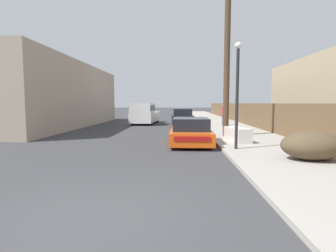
{
  "coord_description": "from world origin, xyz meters",
  "views": [
    {
      "loc": [
        1.46,
        -4.14,
        1.93
      ],
      "look_at": [
        0.87,
        10.42,
        0.65
      ],
      "focal_mm": 28.0,
      "sensor_mm": 36.0,
      "label": 1
    }
  ],
  "objects_px": {
    "brush_pile": "(312,145)",
    "pedestrian": "(224,114)",
    "street_lamp": "(237,87)",
    "car_parked_mid": "(182,117)",
    "discarded_fridge": "(238,135)",
    "pickup_truck": "(145,114)",
    "utility_pole": "(227,55)",
    "parked_sports_car_red": "(191,132)"
  },
  "relations": [
    {
      "from": "pickup_truck",
      "to": "brush_pile",
      "type": "distance_m",
      "value": 17.29
    },
    {
      "from": "parked_sports_car_red",
      "to": "brush_pile",
      "type": "distance_m",
      "value": 5.43
    },
    {
      "from": "discarded_fridge",
      "to": "utility_pole",
      "type": "height_order",
      "value": "utility_pole"
    },
    {
      "from": "parked_sports_car_red",
      "to": "brush_pile",
      "type": "height_order",
      "value": "parked_sports_car_red"
    },
    {
      "from": "parked_sports_car_red",
      "to": "brush_pile",
      "type": "relative_size",
      "value": 2.26
    },
    {
      "from": "parked_sports_car_red",
      "to": "pedestrian",
      "type": "height_order",
      "value": "pedestrian"
    },
    {
      "from": "parked_sports_car_red",
      "to": "street_lamp",
      "type": "relative_size",
      "value": 1.07
    },
    {
      "from": "brush_pile",
      "to": "pedestrian",
      "type": "distance_m",
      "value": 13.17
    },
    {
      "from": "parked_sports_car_red",
      "to": "brush_pile",
      "type": "bearing_deg",
      "value": -46.37
    },
    {
      "from": "pedestrian",
      "to": "car_parked_mid",
      "type": "bearing_deg",
      "value": 155.17
    },
    {
      "from": "street_lamp",
      "to": "car_parked_mid",
      "type": "bearing_deg",
      "value": 98.75
    },
    {
      "from": "discarded_fridge",
      "to": "brush_pile",
      "type": "xyz_separation_m",
      "value": [
        1.48,
        -3.94,
        0.13
      ]
    },
    {
      "from": "parked_sports_car_red",
      "to": "street_lamp",
      "type": "distance_m",
      "value": 3.32
    },
    {
      "from": "street_lamp",
      "to": "discarded_fridge",
      "type": "bearing_deg",
      "value": 75.96
    },
    {
      "from": "car_parked_mid",
      "to": "utility_pole",
      "type": "relative_size",
      "value": 0.49
    },
    {
      "from": "parked_sports_car_red",
      "to": "pedestrian",
      "type": "bearing_deg",
      "value": 72.02
    },
    {
      "from": "car_parked_mid",
      "to": "pedestrian",
      "type": "height_order",
      "value": "pedestrian"
    },
    {
      "from": "discarded_fridge",
      "to": "brush_pile",
      "type": "relative_size",
      "value": 0.88
    },
    {
      "from": "utility_pole",
      "to": "brush_pile",
      "type": "relative_size",
      "value": 4.41
    },
    {
      "from": "discarded_fridge",
      "to": "pickup_truck",
      "type": "height_order",
      "value": "pickup_truck"
    },
    {
      "from": "utility_pole",
      "to": "pedestrian",
      "type": "relative_size",
      "value": 4.8
    },
    {
      "from": "discarded_fridge",
      "to": "pickup_truck",
      "type": "xyz_separation_m",
      "value": [
        -5.91,
        11.69,
        0.49
      ]
    },
    {
      "from": "discarded_fridge",
      "to": "parked_sports_car_red",
      "type": "xyz_separation_m",
      "value": [
        -2.2,
        0.06,
        0.11
      ]
    },
    {
      "from": "brush_pile",
      "to": "utility_pole",
      "type": "bearing_deg",
      "value": 104.96
    },
    {
      "from": "street_lamp",
      "to": "brush_pile",
      "type": "xyz_separation_m",
      "value": [
        1.98,
        -1.95,
        -1.97
      ]
    },
    {
      "from": "brush_pile",
      "to": "pedestrian",
      "type": "height_order",
      "value": "pedestrian"
    },
    {
      "from": "car_parked_mid",
      "to": "brush_pile",
      "type": "xyz_separation_m",
      "value": [
        3.94,
        -14.73,
        -0.09
      ]
    },
    {
      "from": "street_lamp",
      "to": "utility_pole",
      "type": "bearing_deg",
      "value": 85.47
    },
    {
      "from": "pickup_truck",
      "to": "pedestrian",
      "type": "height_order",
      "value": "same"
    },
    {
      "from": "pickup_truck",
      "to": "street_lamp",
      "type": "height_order",
      "value": "street_lamp"
    },
    {
      "from": "parked_sports_car_red",
      "to": "pickup_truck",
      "type": "xyz_separation_m",
      "value": [
        -3.71,
        11.63,
        0.38
      ]
    },
    {
      "from": "discarded_fridge",
      "to": "parked_sports_car_red",
      "type": "relative_size",
      "value": 0.39
    },
    {
      "from": "discarded_fridge",
      "to": "utility_pole",
      "type": "bearing_deg",
      "value": 80.79
    },
    {
      "from": "street_lamp",
      "to": "brush_pile",
      "type": "distance_m",
      "value": 3.41
    },
    {
      "from": "utility_pole",
      "to": "street_lamp",
      "type": "bearing_deg",
      "value": -94.53
    },
    {
      "from": "pickup_truck",
      "to": "car_parked_mid",
      "type": "bearing_deg",
      "value": 169.29
    },
    {
      "from": "pedestrian",
      "to": "pickup_truck",
      "type": "bearing_deg",
      "value": 160.16
    },
    {
      "from": "brush_pile",
      "to": "car_parked_mid",
      "type": "bearing_deg",
      "value": 104.99
    },
    {
      "from": "utility_pole",
      "to": "car_parked_mid",
      "type": "bearing_deg",
      "value": 105.02
    },
    {
      "from": "brush_pile",
      "to": "pedestrian",
      "type": "xyz_separation_m",
      "value": [
        -0.54,
        13.15,
        0.47
      ]
    },
    {
      "from": "car_parked_mid",
      "to": "utility_pole",
      "type": "distance_m",
      "value": 9.68
    },
    {
      "from": "discarded_fridge",
      "to": "utility_pole",
      "type": "relative_size",
      "value": 0.2
    }
  ]
}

